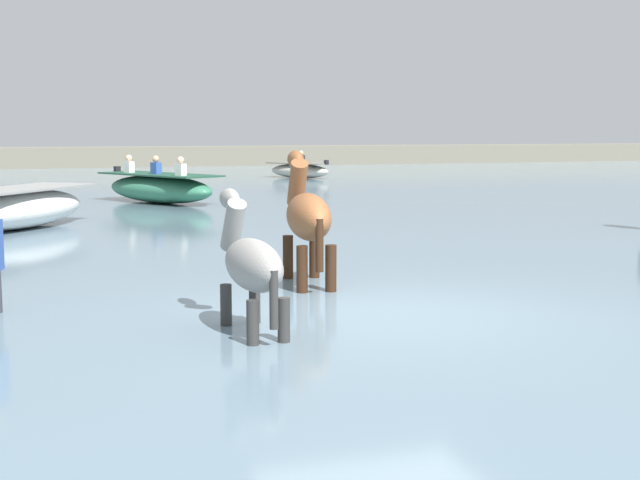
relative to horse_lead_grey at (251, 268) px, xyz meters
The scene contains 8 objects.
ground_plane 1.91m from the horse_lead_grey, 12.85° to the left, with size 120.00×120.00×0.00m, color #84755B.
water_surface 10.50m from the horse_lead_grey, 81.45° to the left, with size 90.00×90.00×0.43m, color slate.
horse_lead_grey is the anchor object (origin of this frame).
horse_trailing_chestnut 2.73m from the horse_lead_grey, 61.89° to the left, with size 0.65×1.93×2.09m.
boat_distant_east 10.34m from the horse_lead_grey, 103.01° to the left, with size 3.26×3.81×0.79m.
boat_mid_channel 26.57m from the horse_lead_grey, 72.77° to the left, with size 2.39×2.99×1.08m.
boat_distant_west 15.32m from the horse_lead_grey, 85.95° to the left, with size 3.13×4.12×1.25m.
far_shoreline 38.30m from the horse_lead_grey, 87.67° to the left, with size 80.00×2.40×1.44m, color #706B5B.
Camera 1 is at (-3.44, -8.52, 2.38)m, focal length 49.59 mm.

